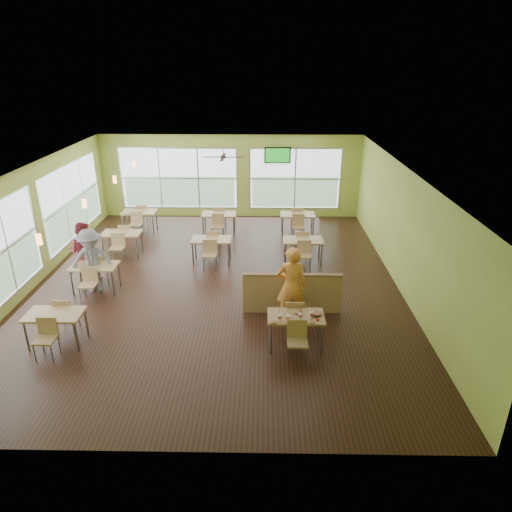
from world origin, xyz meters
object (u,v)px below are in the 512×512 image
half_wall_divider (292,293)px  man_plaid (291,286)px  main_table (296,320)px  food_basket (317,314)px

half_wall_divider → man_plaid: size_ratio=1.25×
half_wall_divider → man_plaid: (-0.06, -0.48, 0.44)m
man_plaid → main_table: bearing=92.2°
half_wall_divider → main_table: bearing=-90.0°
main_table → half_wall_divider: half_wall_divider is taller
half_wall_divider → man_plaid: bearing=-96.7°
half_wall_divider → food_basket: size_ratio=10.58×
main_table → food_basket: (0.44, 0.04, 0.15)m
main_table → half_wall_divider: (0.00, 1.45, -0.11)m
main_table → food_basket: bearing=4.7°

